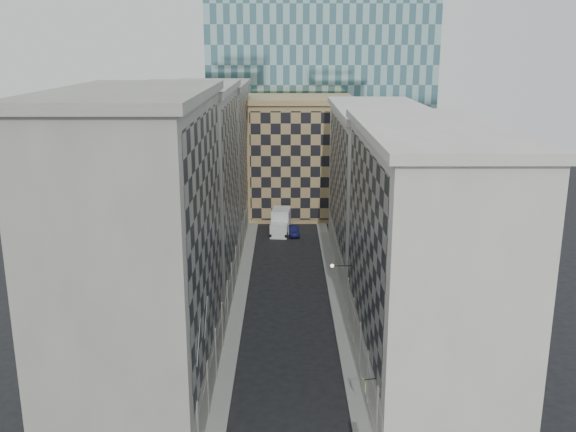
{
  "coord_description": "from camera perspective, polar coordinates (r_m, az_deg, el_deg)",
  "views": [
    {
      "loc": [
        -0.25,
        -33.95,
        26.59
      ],
      "look_at": [
        -0.07,
        12.84,
        14.11
      ],
      "focal_mm": 40.0,
      "sensor_mm": 36.0,
      "label": 1
    }
  ],
  "objects": [
    {
      "name": "sidewalk_west",
      "position": [
        69.41,
        -4.37,
        -7.57
      ],
      "size": [
        1.5,
        100.0,
        0.15
      ],
      "primitive_type": "cube",
      "color": "#999994",
      "rests_on": "ground"
    },
    {
      "name": "bldg_right_b",
      "position": [
        78.57,
        7.95,
        2.48
      ],
      "size": [
        10.8,
        28.8,
        19.7
      ],
      "color": "beige",
      "rests_on": "ground"
    },
    {
      "name": "flagpoles_left",
      "position": [
        44.43,
        -7.62,
        -9.95
      ],
      "size": [
        0.1,
        6.33,
        2.33
      ],
      "color": "gray",
      "rests_on": "ground"
    },
    {
      "name": "bldg_left_c",
      "position": [
        90.96,
        -6.95,
        4.84
      ],
      "size": [
        10.8,
        22.8,
        21.7
      ],
      "color": "gray",
      "rests_on": "ground"
    },
    {
      "name": "bracket_lamp",
      "position": [
        61.61,
        4.11,
        -4.43
      ],
      "size": [
        1.98,
        0.36,
        0.36
      ],
      "color": "black",
      "rests_on": "ground"
    },
    {
      "name": "bldg_left_b",
      "position": [
        69.49,
        -9.02,
        2.06
      ],
      "size": [
        10.8,
        22.8,
        22.7
      ],
      "color": "gray",
      "rests_on": "ground"
    },
    {
      "name": "church_tower",
      "position": [
        115.95,
        -0.1,
        15.11
      ],
      "size": [
        7.2,
        7.2,
        51.5
      ],
      "color": "#2A2521",
      "rests_on": "ground"
    },
    {
      "name": "dark_car",
      "position": [
        92.52,
        0.49,
        -1.33
      ],
      "size": [
        1.81,
        4.24,
        1.36
      ],
      "primitive_type": "imported",
      "rotation": [
        0.0,
        0.0,
        0.09
      ],
      "color": "#10113C",
      "rests_on": "ground"
    },
    {
      "name": "tan_block",
      "position": [
        103.31,
        1.04,
        5.37
      ],
      "size": [
        16.8,
        14.8,
        18.8
      ],
      "color": "#9C8052",
      "rests_on": "ground"
    },
    {
      "name": "bldg_right_a",
      "position": [
        52.77,
        11.99,
        -3.36
      ],
      "size": [
        10.8,
        26.8,
        20.7
      ],
      "color": "beige",
      "rests_on": "ground"
    },
    {
      "name": "box_truck",
      "position": [
        93.64,
        -0.66,
        -0.62
      ],
      "size": [
        3.12,
        6.44,
        3.42
      ],
      "rotation": [
        0.0,
        0.0,
        -0.1
      ],
      "color": "white",
      "rests_on": "ground"
    },
    {
      "name": "shop_sign",
      "position": [
        46.24,
        6.78,
        -14.67
      ],
      "size": [
        1.02,
        0.79,
        0.88
      ],
      "rotation": [
        0.0,
        0.0,
        0.22
      ],
      "color": "black",
      "rests_on": "ground"
    },
    {
      "name": "sidewalk_east",
      "position": [
        69.45,
        4.38,
        -7.56
      ],
      "size": [
        1.5,
        100.0,
        0.15
      ],
      "primitive_type": "cube",
      "color": "#999994",
      "rests_on": "ground"
    },
    {
      "name": "bldg_left_a",
      "position": [
        48.49,
        -12.89,
        -3.19
      ],
      "size": [
        10.8,
        22.8,
        23.7
      ],
      "color": "gray",
      "rests_on": "ground"
    }
  ]
}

